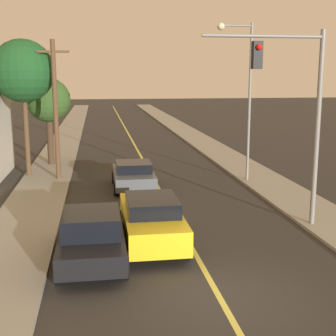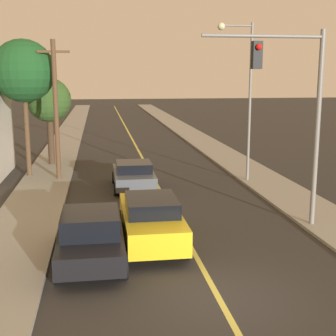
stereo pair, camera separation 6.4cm
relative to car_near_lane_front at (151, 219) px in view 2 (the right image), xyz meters
The scene contains 12 objects.
ground_plane 4.28m from the car_near_lane_front, 73.27° to the right, with size 200.00×200.00×0.00m, color #2D2B28.
road_surface 32.01m from the car_near_lane_front, 87.83° to the left, with size 8.64×80.00×0.01m.
sidewalk_left 32.28m from the car_near_lane_front, 97.77° to the left, with size 2.50×80.00×0.12m.
sidewalk_right 32.70m from the car_near_lane_front, 78.03° to the left, with size 2.50×80.00×0.12m.
car_near_lane_front is the anchor object (origin of this frame).
car_near_lane_second 7.57m from the car_near_lane_front, 90.00° to the left, with size 1.98×3.97×1.33m.
car_outer_lane_front 2.30m from the car_near_lane_front, 145.86° to the right, with size 1.96×4.27×1.56m.
traffic_signal_mast 6.37m from the car_near_lane_front, ahead, with size 4.25×0.42×6.78m.
streetlamp_right 10.72m from the car_near_lane_front, 56.14° to the left, with size 1.79×0.36×7.75m.
utility_pole_left 11.01m from the car_near_lane_front, 110.48° to the left, with size 1.60×0.24×7.01m.
tree_left_near 15.27m from the car_near_lane_front, 107.38° to the left, with size 2.61×2.61×5.13m.
tree_left_far 13.13m from the car_near_lane_front, 115.91° to the left, with size 3.23×3.23×7.10m.
Camera 2 is at (-2.79, -10.36, 5.37)m, focal length 50.00 mm.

